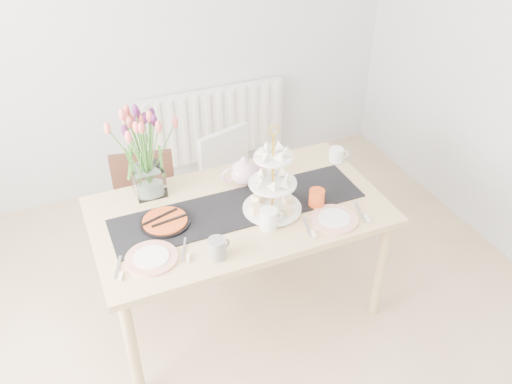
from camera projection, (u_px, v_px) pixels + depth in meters
name	position (u px, v px, depth m)	size (l,w,h in m)	color
room_shell	(269.00, 200.00, 2.11)	(4.50, 4.50, 4.50)	tan
radiator	(213.00, 124.00, 4.41)	(1.20, 0.08, 0.60)	white
dining_table	(239.00, 219.00, 3.02)	(1.60, 0.90, 0.75)	tan
chair_brown	(147.00, 206.00, 3.48)	(0.46, 0.46, 0.79)	#361B13
chair_white	(234.00, 180.00, 3.73)	(0.49, 0.49, 0.80)	silver
table_runner	(239.00, 208.00, 2.97)	(1.40, 0.35, 0.01)	black
tulip_vase	(143.00, 142.00, 2.91)	(0.61, 0.61, 0.52)	silver
cake_stand	(272.00, 190.00, 2.89)	(0.32, 0.32, 0.47)	gold
teapot	(244.00, 172.00, 3.13)	(0.26, 0.21, 0.17)	silver
cream_jug	(336.00, 155.00, 3.35)	(0.09, 0.09, 0.09)	white
tart_tin	(165.00, 222.00, 2.85)	(0.26, 0.26, 0.03)	black
mug_grey	(217.00, 249.00, 2.62)	(0.09, 0.09, 0.11)	gray
mug_white	(268.00, 219.00, 2.81)	(0.09, 0.09, 0.11)	white
mug_orange	(317.00, 198.00, 2.97)	(0.09, 0.09, 0.10)	#E44D19
plate_left	(152.00, 258.00, 2.64)	(0.26, 0.26, 0.01)	silver
plate_right	(334.00, 219.00, 2.89)	(0.25, 0.25, 0.01)	white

